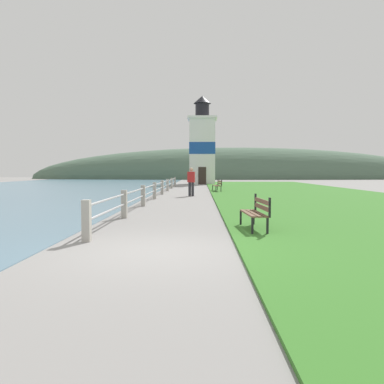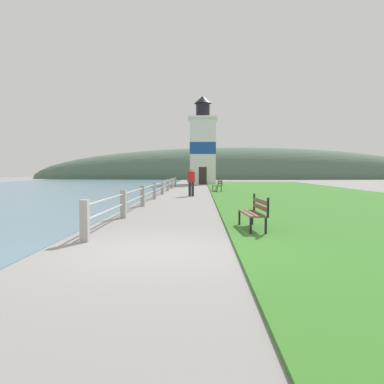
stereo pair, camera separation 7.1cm
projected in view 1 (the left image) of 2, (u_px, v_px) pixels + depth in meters
ground_plane at (152, 252)px, 7.35m from camera, size 160.00×160.00×0.00m
grass_verge at (302, 194)px, 24.83m from camera, size 12.00×53.04×0.06m
seawall_railing at (159, 188)px, 22.85m from camera, size 0.18×29.24×0.94m
park_bench_near at (257, 211)px, 9.83m from camera, size 0.59×1.65×0.94m
park_bench_midway at (218, 185)px, 27.92m from camera, size 0.66×2.02×0.94m
lighthouse at (202, 146)px, 44.17m from camera, size 3.40×3.40×10.35m
person_strolling at (191, 181)px, 23.15m from camera, size 0.48×0.33×1.78m
distant_hillside at (237, 179)px, 72.41m from camera, size 80.00×16.00×12.00m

